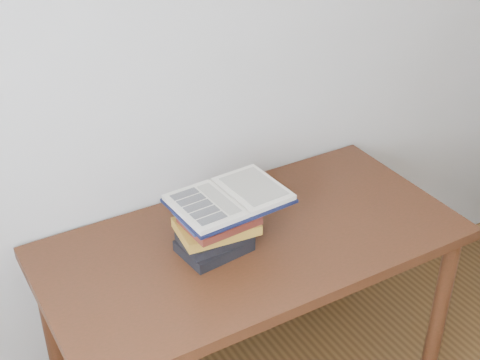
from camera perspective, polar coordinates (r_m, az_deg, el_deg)
desk at (r=2.29m, az=1.07°, el=-6.97°), size 1.40×0.70×0.75m
book_stack at (r=2.14m, az=-2.07°, el=-4.18°), size 0.26×0.20×0.15m
open_book at (r=2.12m, az=-0.92°, el=-1.58°), size 0.38×0.27×0.03m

